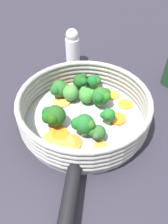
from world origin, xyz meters
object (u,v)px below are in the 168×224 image
object	(u,v)px
carrot_slice_4	(63,143)
carrot_slice_5	(71,143)
carrot_slice_8	(56,129)
skillet	(84,119)
carrot_slice_7	(51,137)
broccoli_floret_0	(84,124)
carrot_slice_0	(60,134)
carrot_slice_1	(113,95)
carrot_slice_2	(68,88)
broccoli_floret_2	(71,92)
broccoli_floret_3	(97,133)
carrot_slice_10	(62,101)
broccoli_floret_9	(59,89)
carrot_slice_11	(117,119)
broccoli_floret_5	(108,116)
broccoli_floret_4	(81,81)
salt_shaker	(73,47)
broccoli_floret_8	(53,116)
carrot_slice_9	(100,92)
broccoli_floret_7	(101,96)
carrot_slice_6	(125,104)
broccoli_floret_6	(87,95)
carrot_slice_3	(101,147)
broccoli_floret_1	(93,81)

from	to	relation	value
carrot_slice_4	carrot_slice_5	size ratio (longest dim) A/B	1.00
carrot_slice_5	carrot_slice_8	size ratio (longest dim) A/B	1.44
skillet	carrot_slice_7	distance (m)	0.10
carrot_slice_7	broccoli_floret_0	size ratio (longest dim) A/B	0.59
carrot_slice_0	carrot_slice_1	size ratio (longest dim) A/B	1.11
carrot_slice_1	carrot_slice_2	xyz separation A→B (m)	(0.03, -0.12, -0.00)
carrot_slice_0	broccoli_floret_2	distance (m)	0.12
carrot_slice_1	carrot_slice_5	size ratio (longest dim) A/B	0.73
carrot_slice_7	broccoli_floret_3	size ratio (longest dim) A/B	0.86
carrot_slice_10	carrot_slice_8	bearing A→B (deg)	23.99
carrot_slice_0	broccoli_floret_2	bearing A→B (deg)	-161.48
carrot_slice_2	broccoli_floret_2	bearing A→B (deg)	42.39
broccoli_floret_9	carrot_slice_5	bearing A→B (deg)	40.48
carrot_slice_0	carrot_slice_11	bearing A→B (deg)	137.44
broccoli_floret_5	carrot_slice_4	bearing A→B (deg)	-31.46
broccoli_floret_4	salt_shaker	size ratio (longest dim) A/B	0.43
carrot_slice_11	carrot_slice_7	bearing A→B (deg)	-42.41
carrot_slice_4	broccoli_floret_8	size ratio (longest dim) A/B	0.86
carrot_slice_4	carrot_slice_11	bearing A→B (deg)	147.46
carrot_slice_9	carrot_slice_8	bearing A→B (deg)	-11.51
carrot_slice_2	broccoli_floret_7	bearing A→B (deg)	79.85
skillet	broccoli_floret_3	xyz separation A→B (m)	(0.05, 0.06, 0.03)
carrot_slice_6	carrot_slice_8	xyz separation A→B (m)	(0.15, -0.11, 0.00)
broccoli_floret_2	broccoli_floret_6	size ratio (longest dim) A/B	1.00
carrot_slice_4	broccoli_floret_8	world-z (taller)	broccoli_floret_8
carrot_slice_6	carrot_slice_7	size ratio (longest dim) A/B	1.14
carrot_slice_5	broccoli_floret_3	xyz separation A→B (m)	(-0.04, 0.04, 0.02)
carrot_slice_3	carrot_slice_10	bearing A→B (deg)	-119.33
broccoli_floret_5	broccoli_floret_7	size ratio (longest dim) A/B	0.79
carrot_slice_11	broccoli_floret_3	bearing A→B (deg)	-12.39
broccoli_floret_4	carrot_slice_9	bearing A→B (deg)	106.58
carrot_slice_1	skillet	bearing A→B (deg)	-16.83
broccoli_floret_0	broccoli_floret_3	bearing A→B (deg)	91.37
carrot_slice_7	carrot_slice_10	size ratio (longest dim) A/B	0.74
carrot_slice_2	carrot_slice_3	distance (m)	0.21
broccoli_floret_3	carrot_slice_6	bearing A→B (deg)	173.09
carrot_slice_3	broccoli_floret_8	world-z (taller)	broccoli_floret_8
carrot_slice_10	carrot_slice_1	bearing A→B (deg)	128.86
carrot_slice_7	broccoli_floret_2	world-z (taller)	broccoli_floret_2
salt_shaker	broccoli_floret_2	bearing A→B (deg)	28.57
carrot_slice_10	skillet	bearing A→B (deg)	75.24
broccoli_floret_5	broccoli_floret_9	size ratio (longest dim) A/B	0.82
carrot_slice_1	carrot_slice_3	distance (m)	0.17
carrot_slice_2	broccoli_floret_8	world-z (taller)	broccoli_floret_8
carrot_slice_5	broccoli_floret_9	bearing A→B (deg)	-139.52
carrot_slice_2	carrot_slice_10	xyz separation A→B (m)	(0.05, 0.01, 0.00)
carrot_slice_5	carrot_slice_7	distance (m)	0.05
carrot_slice_7	carrot_slice_10	distance (m)	0.12
carrot_slice_0	broccoli_floret_1	size ratio (longest dim) A/B	0.94
carrot_slice_10	carrot_slice_11	size ratio (longest dim) A/B	1.07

